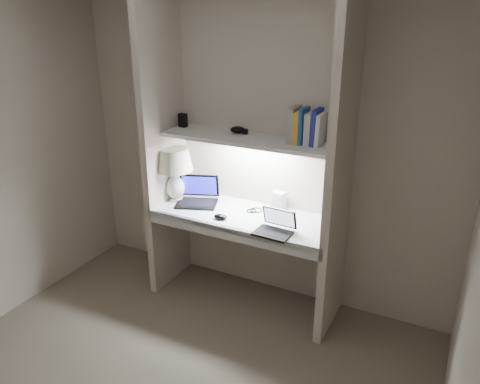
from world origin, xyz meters
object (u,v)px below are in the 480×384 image
Objects in this scene: laptop_netbook at (275,227)px; table_lamp at (174,166)px; laptop_main at (198,197)px; book_row at (306,127)px; speaker at (279,201)px.

table_lamp is at bearing 172.33° from laptop_netbook.
laptop_main reaches higher than laptop_netbook.
table_lamp is 1.12× the size of laptop_main.
laptop_main is at bearing -173.99° from book_row.
laptop_main is 0.67m from speaker.
laptop_main is 0.82m from laptop_netbook.
speaker is at bearing -5.14° from laptop_main.
book_row reaches higher than speaker.
book_row is at bearing 77.90° from laptop_netbook.
book_row is (0.23, -0.08, 0.64)m from speaker.
book_row reaches higher than laptop_main.
speaker is at bearing 160.04° from book_row.
laptop_main is 1.56× the size of book_row.
table_lamp is 1.75× the size of book_row.
speaker is at bearing 112.28° from laptop_netbook.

